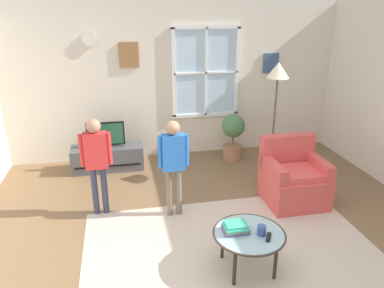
{
  "coord_description": "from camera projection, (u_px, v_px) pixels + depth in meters",
  "views": [
    {
      "loc": [
        -0.99,
        -3.13,
        2.52
      ],
      "look_at": [
        -0.16,
        0.95,
        0.95
      ],
      "focal_mm": 34.27,
      "sensor_mm": 36.0,
      "label": 1
    }
  ],
  "objects": [
    {
      "name": "ground_plane",
      "position": [
        224.0,
        256.0,
        3.94
      ],
      "size": [
        6.26,
        6.61,
        0.02
      ],
      "primitive_type": "cube",
      "color": "brown"
    },
    {
      "name": "back_wall",
      "position": [
        177.0,
        81.0,
        6.29
      ],
      "size": [
        5.66,
        0.17,
        2.61
      ],
      "color": "beige",
      "rests_on": "ground_plane"
    },
    {
      "name": "area_rug",
      "position": [
        229.0,
        246.0,
        4.1
      ],
      "size": [
        3.2,
        2.0,
        0.01
      ],
      "primitive_type": "cube",
      "color": "#C6B29E",
      "rests_on": "ground_plane"
    },
    {
      "name": "tv_stand",
      "position": [
        108.0,
        158.0,
        5.98
      ],
      "size": [
        1.14,
        0.43,
        0.39
      ],
      "color": "#4C4C51",
      "rests_on": "ground_plane"
    },
    {
      "name": "television",
      "position": [
        106.0,
        134.0,
        5.83
      ],
      "size": [
        0.59,
        0.08,
        0.41
      ],
      "color": "#4C4C4C",
      "rests_on": "tv_stand"
    },
    {
      "name": "armchair",
      "position": [
        293.0,
        179.0,
        4.95
      ],
      "size": [
        0.76,
        0.74,
        0.87
      ],
      "color": "#D14C47",
      "rests_on": "ground_plane"
    },
    {
      "name": "coffee_table",
      "position": [
        249.0,
        235.0,
        3.62
      ],
      "size": [
        0.73,
        0.73,
        0.42
      ],
      "color": "#99B2B7",
      "rests_on": "ground_plane"
    },
    {
      "name": "book_stack",
      "position": [
        236.0,
        228.0,
        3.62
      ],
      "size": [
        0.26,
        0.18,
        0.1
      ],
      "color": "#6C54A5",
      "rests_on": "coffee_table"
    },
    {
      "name": "cup",
      "position": [
        262.0,
        230.0,
        3.57
      ],
      "size": [
        0.09,
        0.09,
        0.1
      ],
      "primitive_type": "cylinder",
      "color": "#334C8C",
      "rests_on": "coffee_table"
    },
    {
      "name": "remote_near_books",
      "position": [
        269.0,
        237.0,
        3.53
      ],
      "size": [
        0.1,
        0.14,
        0.02
      ],
      "primitive_type": "cube",
      "rotation": [
        0.0,
        0.0,
        -0.51
      ],
      "color": "black",
      "rests_on": "coffee_table"
    },
    {
      "name": "remote_near_cup",
      "position": [
        238.0,
        228.0,
        3.68
      ],
      "size": [
        0.06,
        0.14,
        0.02
      ],
      "primitive_type": "cube",
      "rotation": [
        0.0,
        0.0,
        -0.13
      ],
      "color": "black",
      "rests_on": "coffee_table"
    },
    {
      "name": "person_blue_shirt",
      "position": [
        173.0,
        158.0,
        4.45
      ],
      "size": [
        0.38,
        0.17,
        1.26
      ],
      "color": "#726656",
      "rests_on": "ground_plane"
    },
    {
      "name": "person_red_shirt",
      "position": [
        96.0,
        156.0,
        4.48
      ],
      "size": [
        0.38,
        0.17,
        1.27
      ],
      "color": "#333851",
      "rests_on": "ground_plane"
    },
    {
      "name": "potted_plant_by_window",
      "position": [
        233.0,
        133.0,
        6.29
      ],
      "size": [
        0.4,
        0.4,
        0.81
      ],
      "color": "#9E6B4C",
      "rests_on": "ground_plane"
    },
    {
      "name": "floor_lamp",
      "position": [
        277.0,
        83.0,
        5.2
      ],
      "size": [
        0.32,
        0.32,
        1.78
      ],
      "color": "black",
      "rests_on": "ground_plane"
    }
  ]
}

